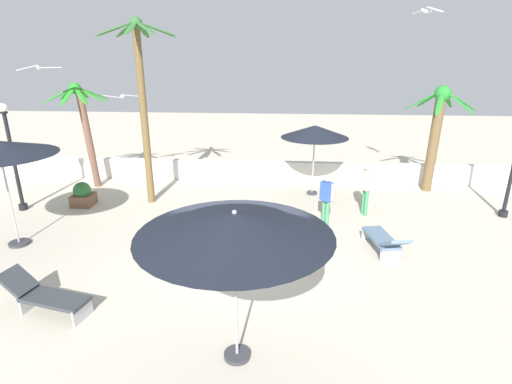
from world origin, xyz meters
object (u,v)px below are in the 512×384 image
patio_umbrella_1 (315,132)px  lounge_chair_1 (385,240)px  patio_umbrella_2 (235,225)px  guest_0 (367,184)px  seagull_2 (39,68)px  seagull_1 (122,96)px  palm_tree_2 (437,126)px  lamp_post_1 (13,155)px  palm_tree_1 (83,120)px  palm_tree_0 (142,89)px  planter (83,195)px  seagull_0 (427,11)px  guest_1 (326,195)px  lounge_chair_0 (45,295)px

patio_umbrella_1 → lounge_chair_1: bearing=-70.8°
patio_umbrella_2 → guest_0: 7.81m
patio_umbrella_2 → seagull_2: (-7.49, 7.66, 2.07)m
seagull_1 → seagull_2: seagull_2 is taller
guest_0 → seagull_1: seagull_1 is taller
palm_tree_2 → lamp_post_1: bearing=-167.8°
patio_umbrella_1 → palm_tree_1: palm_tree_1 is taller
guest_0 → palm_tree_0: bearing=174.8°
patio_umbrella_1 → palm_tree_2: (4.56, 0.79, 0.13)m
lounge_chair_1 → planter: size_ratio=2.28×
palm_tree_2 → patio_umbrella_2: bearing=-123.6°
lounge_chair_1 → palm_tree_0: bearing=155.4°
seagull_1 → planter: bearing=-106.0°
patio_umbrella_1 → lamp_post_1: lamp_post_1 is taller
seagull_1 → seagull_0: bearing=-8.8°
seagull_1 → guest_0: bearing=-17.0°
planter → guest_1: bearing=-7.7°
palm_tree_0 → lounge_chair_0: bearing=-90.8°
guest_1 → patio_umbrella_1: bearing=94.5°
palm_tree_1 → seagull_2: (-0.50, -1.47, 1.94)m
patio_umbrella_1 → planter: patio_umbrella_1 is taller
lamp_post_1 → lounge_chair_0: 6.96m
patio_umbrella_2 → guest_0: size_ratio=1.81×
lounge_chair_0 → planter: 6.38m
patio_umbrella_1 → lounge_chair_0: patio_umbrella_1 is taller
palm_tree_2 → guest_0: (-2.95, -2.74, -1.44)m
palm_tree_2 → lounge_chair_1: size_ratio=2.06×
patio_umbrella_1 → patio_umbrella_2: patio_umbrella_2 is taller
patio_umbrella_1 → guest_1: 3.25m
lounge_chair_1 → seagull_0: bearing=68.5°
lounge_chair_0 → guest_0: bearing=37.8°
palm_tree_2 → lounge_chair_1: palm_tree_2 is taller
palm_tree_1 → lounge_chair_1: palm_tree_1 is taller
patio_umbrella_2 → seagull_2: size_ratio=2.40×
palm_tree_0 → palm_tree_1: size_ratio=1.52×
palm_tree_1 → seagull_1: size_ratio=3.63×
lamp_post_1 → lounge_chair_1: size_ratio=1.86×
palm_tree_2 → seagull_2: seagull_2 is taller
palm_tree_0 → palm_tree_2: 10.69m
palm_tree_0 → lamp_post_1: bearing=-165.5°
guest_0 → patio_umbrella_2: bearing=-116.6°
lamp_post_1 → seagull_2: seagull_2 is taller
lounge_chair_0 → seagull_1: bearing=99.6°
patio_umbrella_2 → lounge_chair_0: bearing=166.1°
seagull_0 → seagull_2: bearing=-178.6°
guest_1 → seagull_1: seagull_1 is taller
patio_umbrella_2 → seagull_1: seagull_1 is taller
patio_umbrella_2 → palm_tree_2: size_ratio=0.79×
guest_1 → lounge_chair_1: bearing=-51.4°
lamp_post_1 → guest_1: 10.27m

